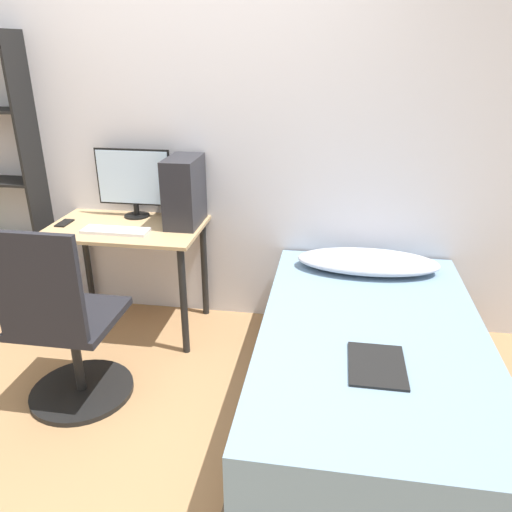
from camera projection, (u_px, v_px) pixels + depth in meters
ground_plane at (114, 446)px, 2.41m from camera, size 14.00×14.00×0.00m
wall_back at (184, 136)px, 3.21m from camera, size 8.00×0.05×2.50m
desk at (127, 244)px, 3.21m from camera, size 0.97×0.60×0.73m
office_chair at (66, 338)px, 2.56m from camera, size 0.56×0.56×1.03m
bed at (368, 372)px, 2.53m from camera, size 1.12×1.90×0.52m
pillow at (368, 262)px, 3.04m from camera, size 0.85×0.36×0.11m
magazine at (377, 365)px, 2.14m from camera, size 0.24×0.32×0.01m
monitor at (134, 180)px, 3.25m from camera, size 0.50×0.17×0.45m
keyboard at (116, 231)px, 3.05m from camera, size 0.41×0.13×0.02m
pc_tower at (184, 191)px, 3.12m from camera, size 0.19×0.35×0.43m
phone at (64, 223)px, 3.20m from camera, size 0.07×0.14×0.01m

